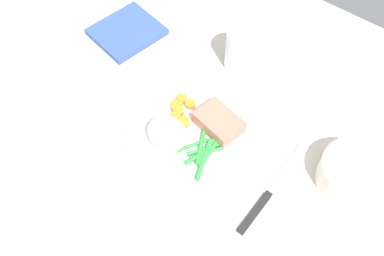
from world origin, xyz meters
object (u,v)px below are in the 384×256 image
(water_glass, at_px, (243,52))
(napkin, at_px, (127,32))
(knife, at_px, (272,190))
(dinner_plate, at_px, (192,133))
(salad_bowl, at_px, (354,173))
(meat_portion, at_px, (219,122))
(fork, at_px, (124,92))

(water_glass, height_order, napkin, water_glass)
(knife, height_order, water_glass, water_glass)
(dinner_plate, relative_size, napkin, 1.74)
(dinner_plate, relative_size, water_glass, 2.53)
(knife, distance_m, salad_bowl, 0.14)
(dinner_plate, xyz_separation_m, knife, (0.17, -0.00, -0.01))
(napkin, bearing_deg, dinner_plate, -23.81)
(dinner_plate, bearing_deg, knife, -0.94)
(salad_bowl, bearing_deg, knife, -134.73)
(water_glass, relative_size, salad_bowl, 0.80)
(napkin, bearing_deg, water_glass, 17.68)
(water_glass, bearing_deg, meat_portion, -70.04)
(meat_portion, bearing_deg, napkin, 164.76)
(water_glass, bearing_deg, salad_bowl, -19.53)
(meat_portion, bearing_deg, fork, -168.72)
(meat_portion, distance_m, knife, 0.15)
(water_glass, xyz_separation_m, salad_bowl, (0.30, -0.10, -0.01))
(dinner_plate, distance_m, fork, 0.17)
(dinner_plate, distance_m, salad_bowl, 0.29)
(dinner_plate, bearing_deg, meat_portion, 49.40)
(knife, distance_m, napkin, 0.46)
(meat_portion, relative_size, salad_bowl, 0.71)
(fork, bearing_deg, knife, -0.18)
(meat_portion, height_order, napkin, meat_portion)
(knife, bearing_deg, napkin, 160.95)
(salad_bowl, bearing_deg, napkin, 177.17)
(fork, distance_m, napkin, 0.16)
(knife, bearing_deg, dinner_plate, 175.41)
(water_glass, bearing_deg, napkin, -162.32)
(meat_portion, height_order, salad_bowl, salad_bowl)
(napkin, bearing_deg, meat_portion, -15.24)
(fork, bearing_deg, meat_portion, 11.15)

